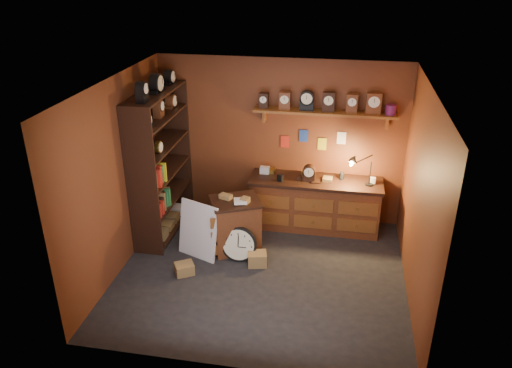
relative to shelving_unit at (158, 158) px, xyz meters
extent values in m
plane|color=black|center=(1.79, -0.98, -1.25)|extent=(4.00, 4.00, 0.00)
cube|color=brown|center=(1.79, 0.82, 0.10)|extent=(4.00, 0.02, 2.70)
cube|color=brown|center=(1.79, -2.78, 0.10)|extent=(4.00, 0.02, 2.70)
cube|color=brown|center=(-0.21, -0.98, 0.10)|extent=(0.02, 3.60, 2.70)
cube|color=brown|center=(3.79, -0.98, 0.10)|extent=(0.02, 3.60, 2.70)
cube|color=beige|center=(1.79, -0.98, 1.45)|extent=(4.00, 3.60, 0.02)
cube|color=brown|center=(2.49, 0.67, 0.67)|extent=(2.20, 0.30, 0.04)
cube|color=brown|center=(1.54, 0.74, 0.55)|extent=(0.04, 0.16, 0.20)
cube|color=brown|center=(3.44, 0.74, 0.55)|extent=(0.04, 0.16, 0.20)
cylinder|color=#B21419|center=(3.47, 0.67, 0.76)|extent=(0.16, 0.16, 0.15)
cube|color=#B12215|center=(1.94, 0.81, 0.10)|extent=(0.14, 0.01, 0.20)
cube|color=navy|center=(2.24, 0.81, 0.22)|extent=(0.14, 0.01, 0.20)
cube|color=gold|center=(2.54, 0.81, 0.10)|extent=(0.14, 0.01, 0.20)
cube|color=silver|center=(2.84, 0.81, 0.22)|extent=(0.14, 0.01, 0.20)
cube|color=black|center=(-0.19, 0.00, -0.10)|extent=(0.03, 1.60, 2.30)
cube|color=black|center=(0.04, -0.78, -0.10)|extent=(0.45, 0.03, 2.30)
cube|color=black|center=(0.04, 0.78, -0.10)|extent=(0.45, 0.03, 2.30)
cube|color=black|center=(0.04, 0.00, -1.20)|extent=(0.43, 1.54, 0.03)
cube|color=black|center=(0.04, 0.00, -0.70)|extent=(0.43, 1.54, 0.03)
cube|color=black|center=(0.04, 0.00, -0.25)|extent=(0.43, 1.54, 0.03)
cube|color=black|center=(0.04, 0.00, 0.20)|extent=(0.43, 1.54, 0.03)
cube|color=black|center=(0.04, 0.00, 0.65)|extent=(0.43, 1.54, 0.03)
cube|color=black|center=(0.04, 0.00, 1.03)|extent=(0.43, 1.54, 0.03)
cube|color=brown|center=(2.43, 0.50, -0.85)|extent=(2.05, 0.60, 0.80)
cube|color=black|center=(2.43, 0.50, -0.43)|extent=(2.11, 0.66, 0.05)
cube|color=brown|center=(2.43, 0.20, -0.85)|extent=(1.97, 0.02, 0.52)
cylinder|color=black|center=(3.25, 0.45, -0.39)|extent=(0.12, 0.12, 0.02)
cylinder|color=black|center=(3.25, 0.45, -0.20)|extent=(0.02, 0.02, 0.38)
cylinder|color=black|center=(3.13, 0.42, 0.04)|extent=(0.27, 0.09, 0.14)
cone|color=black|center=(2.99, 0.39, 0.00)|extent=(0.18, 0.14, 0.18)
cube|color=brown|center=(1.29, -0.37, -0.86)|extent=(0.85, 0.79, 0.79)
cube|color=black|center=(1.29, -0.37, -0.45)|extent=(0.90, 0.84, 0.03)
cube|color=brown|center=(1.29, -0.66, -0.86)|extent=(0.56, 0.27, 0.67)
cylinder|color=black|center=(1.41, -0.68, -0.99)|extent=(0.53, 0.17, 0.53)
cylinder|color=beige|center=(1.41, -0.72, -0.99)|extent=(0.47, 0.10, 0.46)
cube|color=black|center=(1.41, -0.73, -0.91)|extent=(0.01, 0.04, 0.17)
cube|color=black|center=(1.47, -0.73, -1.01)|extent=(0.12, 0.01, 0.01)
cube|color=silver|center=(0.79, -0.67, -1.25)|extent=(0.68, 0.41, 0.87)
cube|color=silver|center=(1.01, 0.41, -1.03)|extent=(0.56, 0.56, 0.45)
cube|color=black|center=(1.01, 0.19, -1.03)|extent=(0.34, 0.16, 0.36)
cube|color=olive|center=(0.72, -1.17, -1.17)|extent=(0.33, 0.32, 0.16)
cube|color=white|center=(0.77, -0.48, -1.19)|extent=(0.27, 0.30, 0.13)
cube|color=olive|center=(1.70, -0.78, -1.15)|extent=(0.31, 0.27, 0.20)
camera|label=1|loc=(2.76, -6.80, 2.90)|focal=35.00mm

